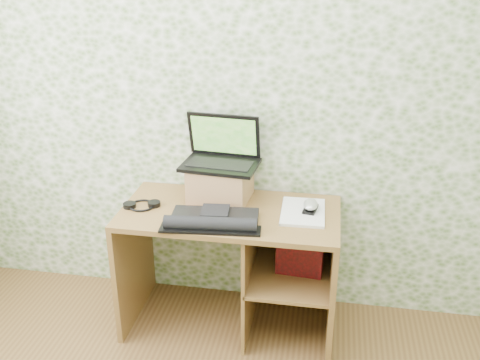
% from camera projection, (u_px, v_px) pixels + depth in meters
% --- Properties ---
extents(wall_back, '(3.50, 0.00, 3.50)m').
position_uv_depth(wall_back, '(239.00, 99.00, 3.00)').
color(wall_back, white).
rests_on(wall_back, ground).
extents(desk, '(1.20, 0.60, 0.75)m').
position_uv_depth(desk, '(244.00, 251.00, 3.06)').
color(desk, brown).
rests_on(desk, floor).
extents(riser, '(0.35, 0.30, 0.20)m').
position_uv_depth(riser, '(220.00, 183.00, 3.04)').
color(riser, olive).
rests_on(riser, desk).
extents(laptop, '(0.44, 0.33, 0.28)m').
position_uv_depth(laptop, '(222.00, 153.00, 3.01)').
color(laptop, black).
rests_on(laptop, riser).
extents(keyboard, '(0.53, 0.30, 0.07)m').
position_uv_depth(keyboard, '(213.00, 220.00, 2.78)').
color(keyboard, black).
rests_on(keyboard, desk).
extents(headphones, '(0.20, 0.19, 0.03)m').
position_uv_depth(headphones, '(142.00, 205.00, 2.98)').
color(headphones, black).
rests_on(headphones, desk).
extents(notepad, '(0.24, 0.34, 0.02)m').
position_uv_depth(notepad, '(303.00, 212.00, 2.90)').
color(notepad, silver).
rests_on(notepad, desk).
extents(mouse, '(0.10, 0.14, 0.04)m').
position_uv_depth(mouse, '(310.00, 207.00, 2.90)').
color(mouse, silver).
rests_on(mouse, notepad).
extents(pen, '(0.05, 0.15, 0.01)m').
position_uv_depth(pen, '(309.00, 207.00, 2.93)').
color(pen, black).
rests_on(pen, notepad).
extents(red_box, '(0.26, 0.10, 0.31)m').
position_uv_depth(red_box, '(300.00, 249.00, 2.95)').
color(red_box, maroon).
rests_on(red_box, desk).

